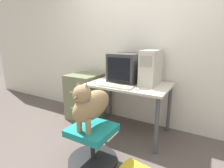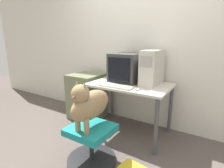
% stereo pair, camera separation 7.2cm
% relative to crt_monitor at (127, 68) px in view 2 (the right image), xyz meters
% --- Properties ---
extents(ground_plane, '(12.00, 12.00, 0.00)m').
position_rel_crt_monitor_xyz_m(ground_plane, '(0.10, -0.45, -0.95)').
color(ground_plane, '#564C47').
extents(wall_back, '(8.00, 0.05, 2.60)m').
position_rel_crt_monitor_xyz_m(wall_back, '(0.10, 0.35, 0.35)').
color(wall_back, silver).
rests_on(wall_back, ground_plane).
extents(desk, '(1.10, 0.74, 0.74)m').
position_rel_crt_monitor_xyz_m(desk, '(0.10, -0.08, -0.31)').
color(desk, beige).
rests_on(desk, ground_plane).
extents(crt_monitor, '(0.40, 0.49, 0.41)m').
position_rel_crt_monitor_xyz_m(crt_monitor, '(0.00, 0.00, 0.00)').
color(crt_monitor, '#383838').
rests_on(crt_monitor, desk).
extents(pc_tower, '(0.20, 0.48, 0.47)m').
position_rel_crt_monitor_xyz_m(pc_tower, '(0.36, 0.04, 0.03)').
color(pc_tower, beige).
rests_on(pc_tower, desk).
extents(keyboard, '(0.46, 0.17, 0.03)m').
position_rel_crt_monitor_xyz_m(keyboard, '(0.02, -0.35, -0.19)').
color(keyboard, beige).
rests_on(keyboard, desk).
extents(computer_mouse, '(0.07, 0.04, 0.03)m').
position_rel_crt_monitor_xyz_m(computer_mouse, '(0.32, -0.34, -0.19)').
color(computer_mouse, silver).
rests_on(computer_mouse, desk).
extents(office_chair, '(0.55, 0.55, 0.43)m').
position_rel_crt_monitor_xyz_m(office_chair, '(0.04, -0.90, -0.73)').
color(office_chair, '#262628').
rests_on(office_chair, ground_plane).
extents(dog, '(0.20, 0.57, 0.53)m').
position_rel_crt_monitor_xyz_m(dog, '(0.04, -0.91, -0.25)').
color(dog, '#9E7F56').
rests_on(dog, office_chair).
extents(filing_cabinet, '(0.51, 0.53, 0.78)m').
position_rel_crt_monitor_xyz_m(filing_cabinet, '(-0.78, -0.01, -0.56)').
color(filing_cabinet, '#6B7251').
rests_on(filing_cabinet, ground_plane).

